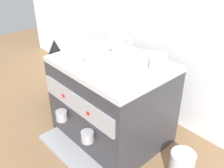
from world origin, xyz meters
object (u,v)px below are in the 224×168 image
(ceramic_cup_1, at_px, (118,49))
(ceramic_bowl_0, at_px, (142,58))
(ceramic_cup_3, at_px, (88,50))
(ceramic_cup_0, at_px, (158,62))
(ceramic_cup_2, at_px, (117,41))
(espresso_machine, at_px, (111,101))
(milk_pitcher, at_px, (181,166))
(coffee_grinder, at_px, (58,73))
(ceramic_bowl_1, at_px, (103,63))
(ceramic_cup_4, at_px, (120,64))

(ceramic_cup_1, height_order, ceramic_bowl_0, ceramic_cup_1)
(ceramic_cup_1, height_order, ceramic_cup_3, ceramic_cup_3)
(ceramic_cup_1, bearing_deg, ceramic_cup_3, -121.88)
(ceramic_cup_0, distance_m, ceramic_cup_2, 0.30)
(ceramic_cup_0, height_order, ceramic_bowl_0, ceramic_cup_0)
(espresso_machine, relative_size, milk_pitcher, 3.58)
(ceramic_cup_3, xyz_separation_m, coffee_grinder, (-0.37, 0.03, -0.27))
(espresso_machine, bearing_deg, ceramic_bowl_1, -76.86)
(ceramic_cup_0, distance_m, ceramic_cup_1, 0.24)
(ceramic_cup_3, relative_size, ceramic_bowl_0, 0.84)
(espresso_machine, relative_size, ceramic_cup_4, 5.31)
(ceramic_cup_0, relative_size, ceramic_cup_1, 1.15)
(ceramic_cup_3, height_order, milk_pitcher, ceramic_cup_3)
(ceramic_cup_4, xyz_separation_m, milk_pitcher, (0.32, 0.07, -0.40))
(espresso_machine, distance_m, ceramic_bowl_0, 0.27)
(ceramic_cup_4, bearing_deg, ceramic_bowl_0, 96.06)
(ceramic_cup_1, bearing_deg, ceramic_cup_2, 138.00)
(ceramic_cup_3, xyz_separation_m, ceramic_bowl_1, (0.13, -0.02, -0.02))
(ceramic_bowl_0, xyz_separation_m, milk_pitcher, (0.34, -0.09, -0.37))
(ceramic_cup_1, bearing_deg, milk_pitcher, -6.51)
(ceramic_cup_0, bearing_deg, ceramic_bowl_0, 169.44)
(ceramic_cup_1, height_order, ceramic_cup_4, ceramic_cup_4)
(ceramic_cup_3, distance_m, coffee_grinder, 0.46)
(ceramic_bowl_0, bearing_deg, espresso_machine, -129.38)
(ceramic_bowl_1, bearing_deg, ceramic_cup_1, 110.02)
(ceramic_cup_0, xyz_separation_m, ceramic_cup_4, (-0.09, -0.14, 0.00))
(ceramic_cup_1, xyz_separation_m, ceramic_bowl_1, (0.05, -0.14, -0.02))
(ceramic_cup_2, relative_size, milk_pitcher, 0.72)
(ceramic_cup_1, xyz_separation_m, ceramic_cup_4, (0.14, -0.12, 0.01))
(ceramic_bowl_1, bearing_deg, ceramic_cup_2, 120.22)
(espresso_machine, relative_size, ceramic_cup_2, 4.96)
(espresso_machine, height_order, coffee_grinder, espresso_machine)
(ceramic_cup_2, height_order, ceramic_bowl_1, ceramic_cup_2)
(espresso_machine, xyz_separation_m, ceramic_cup_1, (-0.04, 0.07, 0.25))
(milk_pitcher, bearing_deg, ceramic_cup_4, -167.83)
(milk_pitcher, bearing_deg, ceramic_cup_1, 173.49)
(coffee_grinder, bearing_deg, ceramic_cup_1, 11.40)
(espresso_machine, height_order, ceramic_cup_0, ceramic_cup_0)
(espresso_machine, relative_size, coffee_grinder, 1.29)
(ceramic_cup_0, xyz_separation_m, ceramic_cup_2, (-0.30, 0.04, -0.00))
(ceramic_cup_2, distance_m, ceramic_bowl_0, 0.19)
(ceramic_cup_2, xyz_separation_m, coffee_grinder, (-0.38, -0.15, -0.28))
(espresso_machine, distance_m, ceramic_cup_2, 0.31)
(ceramic_cup_3, bearing_deg, coffee_grinder, 175.16)
(ceramic_cup_0, height_order, ceramic_cup_1, ceramic_cup_0)
(ceramic_cup_4, height_order, ceramic_bowl_1, ceramic_cup_4)
(ceramic_cup_4, xyz_separation_m, ceramic_bowl_1, (-0.09, -0.01, -0.02))
(ceramic_cup_2, bearing_deg, ceramic_cup_4, -41.08)
(ceramic_cup_0, bearing_deg, ceramic_bowl_1, -140.78)
(ceramic_bowl_0, bearing_deg, ceramic_bowl_1, -113.61)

